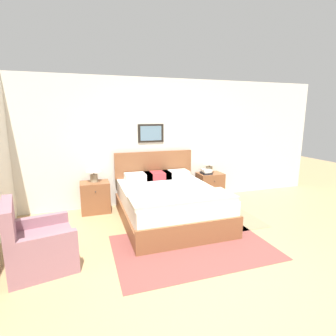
# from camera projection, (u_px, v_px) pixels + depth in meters

# --- Properties ---
(ground_plane) EXTENTS (16.00, 16.00, 0.00)m
(ground_plane) POSITION_uv_depth(u_px,v_px,m) (225.00, 279.00, 3.03)
(ground_plane) COLOR tan
(wall_back) EXTENTS (7.83, 0.09, 2.60)m
(wall_back) POSITION_uv_depth(u_px,v_px,m) (155.00, 142.00, 5.52)
(wall_back) COLOR silver
(wall_back) RESTS_ON ground_plane
(area_rug_main) EXTENTS (2.23, 1.45, 0.01)m
(area_rug_main) POSITION_uv_depth(u_px,v_px,m) (193.00, 247.00, 3.76)
(area_rug_main) COLOR brown
(area_rug_main) RESTS_ON ground_plane
(area_rug_bedside) EXTENTS (0.78, 1.14, 0.01)m
(area_rug_bedside) POSITION_uv_depth(u_px,v_px,m) (233.00, 217.00, 4.84)
(area_rug_bedside) COLOR #897556
(area_rug_bedside) RESTS_ON ground_plane
(bed) EXTENTS (1.65, 2.08, 1.12)m
(bed) POSITION_uv_depth(u_px,v_px,m) (169.00, 203.00, 4.68)
(bed) COLOR brown
(bed) RESTS_ON ground_plane
(armchair) EXTENTS (0.89, 0.89, 0.89)m
(armchair) POSITION_uv_depth(u_px,v_px,m) (37.00, 246.00, 3.22)
(armchair) COLOR #8E606B
(armchair) RESTS_ON ground_plane
(nightstand_near_window) EXTENTS (0.54, 0.43, 0.60)m
(nightstand_near_window) POSITION_uv_depth(u_px,v_px,m) (95.00, 197.00, 5.07)
(nightstand_near_window) COLOR brown
(nightstand_near_window) RESTS_ON ground_plane
(nightstand_by_door) EXTENTS (0.54, 0.43, 0.60)m
(nightstand_by_door) POSITION_uv_depth(u_px,v_px,m) (210.00, 186.00, 5.82)
(nightstand_by_door) COLOR brown
(nightstand_by_door) RESTS_ON ground_plane
(table_lamp_near_window) EXTENTS (0.28, 0.28, 0.40)m
(table_lamp_near_window) POSITION_uv_depth(u_px,v_px,m) (93.00, 168.00, 4.98)
(table_lamp_near_window) COLOR gray
(table_lamp_near_window) RESTS_ON nightstand_near_window
(table_lamp_by_door) EXTENTS (0.28, 0.28, 0.40)m
(table_lamp_by_door) POSITION_uv_depth(u_px,v_px,m) (209.00, 161.00, 5.73)
(table_lamp_by_door) COLOR gray
(table_lamp_by_door) RESTS_ON nightstand_by_door
(book_thick_bottom) EXTENTS (0.21, 0.24, 0.04)m
(book_thick_bottom) POSITION_uv_depth(u_px,v_px,m) (206.00, 173.00, 5.69)
(book_thick_bottom) COLOR #232328
(book_thick_bottom) RESTS_ON nightstand_by_door
(book_hardcover_middle) EXTENTS (0.16, 0.25, 0.02)m
(book_hardcover_middle) POSITION_uv_depth(u_px,v_px,m) (206.00, 172.00, 5.68)
(book_hardcover_middle) COLOR silver
(book_hardcover_middle) RESTS_ON book_thick_bottom
(book_novel_upper) EXTENTS (0.21, 0.26, 0.04)m
(book_novel_upper) POSITION_uv_depth(u_px,v_px,m) (206.00, 170.00, 5.67)
(book_novel_upper) COLOR silver
(book_novel_upper) RESTS_ON book_hardcover_middle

